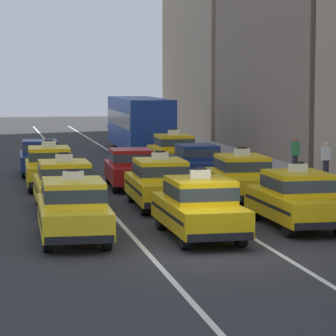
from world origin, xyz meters
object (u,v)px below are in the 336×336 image
object	(u,v)px
sedan_center_third	(131,167)
sedan_right_third	(197,162)
taxi_center_second	(160,182)
pedestrian_mid_block	(326,161)
bus_right_fifth	(139,122)
taxi_left_third	(49,166)
pedestrian_by_storefront	(295,156)
taxi_right_fourth	(173,151)
taxi_left_nearest	(73,209)
sedan_left_fourth	(40,156)
taxi_left_second	(64,185)
taxi_right_nearest	(296,198)
taxi_right_second	(241,177)
taxi_center_nearest	(199,206)

from	to	relation	value
sedan_center_third	sedan_right_third	xyz separation A→B (m)	(3.10, 1.65, 0.00)
taxi_center_second	pedestrian_mid_block	bearing A→B (deg)	32.13
taxi_center_second	bus_right_fifth	xyz separation A→B (m)	(3.07, 22.40, 0.94)
taxi_left_third	pedestrian_by_storefront	world-z (taller)	taxi_left_third
taxi_center_second	taxi_right_fourth	bearing A→B (deg)	76.17
sedan_right_third	pedestrian_by_storefront	size ratio (longest dim) A/B	2.66
taxi_left_nearest	sedan_left_fourth	size ratio (longest dim) A/B	1.06
taxi_left_third	sedan_center_third	size ratio (longest dim) A/B	1.05
taxi_left_second	bus_right_fifth	bearing A→B (deg)	74.36
taxi_center_second	taxi_right_nearest	distance (m)	5.62
taxi_right_second	taxi_right_nearest	bearing A→B (deg)	-89.51
sedan_right_third	bus_right_fifth	size ratio (longest dim) A/B	0.39
sedan_right_third	sedan_left_fourth	bearing A→B (deg)	147.34
taxi_left_nearest	pedestrian_mid_block	bearing A→B (deg)	42.53
sedan_right_third	bus_right_fifth	bearing A→B (deg)	89.69
pedestrian_mid_block	taxi_center_second	bearing A→B (deg)	-147.87
pedestrian_mid_block	pedestrian_by_storefront	xyz separation A→B (m)	(-0.30, 2.86, -0.00)
sedan_center_third	taxi_center_second	bearing A→B (deg)	-88.75
bus_right_fifth	sedan_center_third	bearing A→B (deg)	-100.69
taxi_center_second	pedestrian_by_storefront	size ratio (longest dim) A/B	2.82
taxi_left_third	taxi_right_second	world-z (taller)	same
taxi_left_nearest	taxi_right_second	bearing A→B (deg)	44.36
sedan_right_third	pedestrian_mid_block	distance (m)	5.39
taxi_left_third	taxi_center_nearest	xyz separation A→B (m)	(3.31, -11.83, 0.00)
sedan_right_third	pedestrian_mid_block	size ratio (longest dim) A/B	2.65
sedan_center_third	taxi_right_nearest	distance (m)	10.66
taxi_left_third	taxi_right_second	size ratio (longest dim) A/B	0.99
taxi_left_nearest	sedan_center_third	size ratio (longest dim) A/B	1.05
taxi_left_third	pedestrian_by_storefront	bearing A→B (deg)	8.91
sedan_right_third	pedestrian_mid_block	bearing A→B (deg)	-24.04
taxi_left_nearest	sedan_center_third	bearing A→B (deg)	73.25
taxi_center_nearest	pedestrian_by_storefront	world-z (taller)	taxi_center_nearest
taxi_right_second	sedan_right_third	xyz separation A→B (m)	(-0.15, 6.17, -0.03)
taxi_center_second	pedestrian_mid_block	distance (m)	9.34
sedan_center_third	sedan_right_third	distance (m)	3.52
taxi_left_third	taxi_center_second	distance (m)	6.95
taxi_right_second	pedestrian_by_storefront	world-z (taller)	taxi_right_second
taxi_right_second	taxi_right_fourth	size ratio (longest dim) A/B	1.01
taxi_center_second	taxi_right_fourth	size ratio (longest dim) A/B	1.01
taxi_left_nearest	sedan_right_third	bearing A→B (deg)	63.05
sedan_right_third	taxi_right_fourth	bearing A→B (deg)	88.70
sedan_left_fourth	sedan_center_third	distance (m)	6.60
sedan_left_fourth	taxi_center_second	world-z (taller)	taxi_center_second
taxi_left_second	taxi_center_second	world-z (taller)	same
sedan_left_fourth	taxi_center_nearest	distance (m)	17.29
sedan_right_third	bus_right_fifth	distance (m)	15.27
taxi_right_fourth	pedestrian_by_storefront	distance (m)	6.58
taxi_center_nearest	pedestrian_mid_block	world-z (taller)	taxi_center_nearest
taxi_right_nearest	pedestrian_by_storefront	world-z (taller)	taxi_right_nearest
taxi_left_nearest	pedestrian_mid_block	size ratio (longest dim) A/B	2.81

